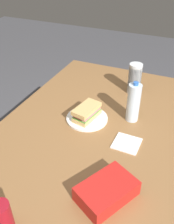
{
  "coord_description": "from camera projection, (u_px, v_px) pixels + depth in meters",
  "views": [
    {
      "loc": [
        0.96,
        0.35,
        1.6
      ],
      "look_at": [
        -0.1,
        -0.12,
        0.79
      ],
      "focal_mm": 40.46,
      "sensor_mm": 36.0,
      "label": 1
    }
  ],
  "objects": [
    {
      "name": "ground_plane",
      "position": [
        97.0,
        216.0,
        1.75
      ],
      "size": [
        8.0,
        8.0,
        0.0
      ],
      "primitive_type": "plane",
      "color": "#4C4C51"
    },
    {
      "name": "paper_napkin",
      "position": [
        127.0,
        143.0,
        1.27
      ],
      "size": [
        0.13,
        0.13,
        0.01
      ],
      "primitive_type": "cube",
      "rotation": [
        0.0,
        0.0,
        4.69
      ],
      "color": "white",
      "rests_on": "dining_table"
    },
    {
      "name": "chip_bag",
      "position": [
        107.0,
        191.0,
        0.99
      ],
      "size": [
        0.27,
        0.24,
        0.07
      ],
      "primitive_type": "cube",
      "rotation": [
        0.0,
        0.0,
        5.8
      ],
      "color": "red",
      "rests_on": "dining_table"
    },
    {
      "name": "paper_plate",
      "position": [
        87.0,
        118.0,
        1.43
      ],
      "size": [
        0.24,
        0.24,
        0.01
      ],
      "primitive_type": "cylinder",
      "color": "white",
      "rests_on": "dining_table"
    },
    {
      "name": "soda_can_red",
      "position": [
        3.0,
        216.0,
        0.87
      ],
      "size": [
        0.07,
        0.07,
        0.12
      ],
      "primitive_type": "cylinder",
      "color": "maroon",
      "rests_on": "dining_table"
    },
    {
      "name": "plastic_cup_stack",
      "position": [
        135.0,
        79.0,
        1.63
      ],
      "size": [
        0.08,
        0.08,
        0.2
      ],
      "color": "silver",
      "rests_on": "dining_table"
    },
    {
      "name": "water_bottle_tall",
      "position": [
        134.0,
        103.0,
        1.37
      ],
      "size": [
        0.07,
        0.07,
        0.24
      ],
      "color": "silver",
      "rests_on": "dining_table"
    },
    {
      "name": "dining_table",
      "position": [
        99.0,
        145.0,
        1.37
      ],
      "size": [
        1.63,
        1.11,
        0.74
      ],
      "color": "olive",
      "rests_on": "ground_plane"
    },
    {
      "name": "sandwich",
      "position": [
        87.0,
        112.0,
        1.4
      ],
      "size": [
        0.2,
        0.13,
        0.08
      ],
      "color": "#DBB26B",
      "rests_on": "paper_plate"
    }
  ]
}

